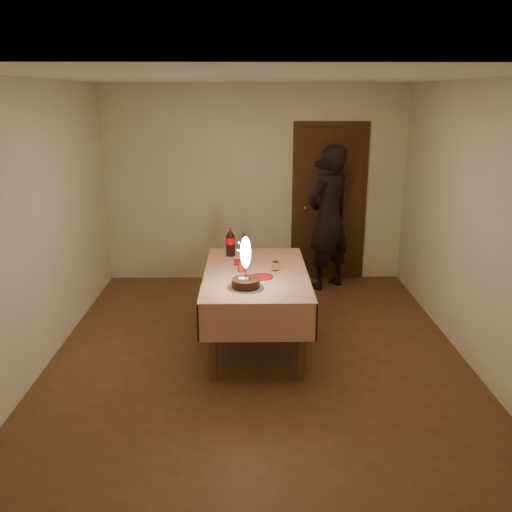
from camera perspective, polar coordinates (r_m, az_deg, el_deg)
name	(u,v)px	position (r m, az deg, el deg)	size (l,w,h in m)	color
ground	(258,349)	(5.52, 0.17, -9.79)	(4.00, 4.50, 0.01)	brown
room_shell	(261,184)	(5.08, 0.55, 7.56)	(4.04, 4.54, 2.62)	silver
dining_table	(256,282)	(5.39, -0.01, -2.71)	(1.02, 1.72, 0.77)	brown
birthday_cake	(246,274)	(4.88, -1.09, -1.96)	(0.32, 0.32, 0.48)	white
red_plate	(262,277)	(5.21, 0.63, -2.19)	(0.22, 0.22, 0.01)	red
red_cup	(242,266)	(5.36, -1.50, -1.11)	(0.08, 0.08, 0.10)	#B81D0C
clear_cup	(275,266)	(5.39, 2.05, -1.07)	(0.07, 0.07, 0.09)	white
napkin_stack	(241,262)	(5.64, -1.55, -0.64)	(0.15, 0.15, 0.02)	#AE132B
cola_bottle	(231,242)	(5.86, -2.70, 1.48)	(0.10, 0.10, 0.32)	black
amber_bottle_left	(245,243)	(5.97, -1.20, 1.43)	(0.06, 0.06, 0.25)	#502E0D
photographer	(328,218)	(7.04, 7.63, 4.01)	(0.81, 0.77, 1.87)	black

